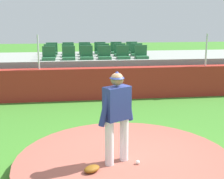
# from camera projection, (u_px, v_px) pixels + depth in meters

# --- Properties ---
(ground_plane) EXTENTS (60.00, 60.00, 0.00)m
(ground_plane) POSITION_uv_depth(u_px,v_px,m) (125.00, 171.00, 5.93)
(ground_plane) COLOR #3B7C27
(pitchers_mound) EXTENTS (4.15, 4.15, 0.24)m
(pitchers_mound) POSITION_uv_depth(u_px,v_px,m) (125.00, 165.00, 5.90)
(pitchers_mound) COLOR #9A5144
(pitchers_mound) RESTS_ON ground_plane
(pitcher) EXTENTS (0.71, 0.45, 1.69)m
(pitcher) POSITION_uv_depth(u_px,v_px,m) (117.00, 111.00, 5.52)
(pitcher) COLOR silver
(pitcher) RESTS_ON pitchers_mound
(baseball) EXTENTS (0.07, 0.07, 0.07)m
(baseball) POSITION_uv_depth(u_px,v_px,m) (138.00, 162.00, 5.65)
(baseball) COLOR white
(baseball) RESTS_ON pitchers_mound
(fielding_glove) EXTENTS (0.36, 0.34, 0.11)m
(fielding_glove) POSITION_uv_depth(u_px,v_px,m) (92.00, 169.00, 5.37)
(fielding_glove) COLOR brown
(fielding_glove) RESTS_ON pitchers_mound
(brick_barrier) EXTENTS (14.77, 0.40, 1.11)m
(brick_barrier) POSITION_uv_depth(u_px,v_px,m) (99.00, 83.00, 11.03)
(brick_barrier) COLOR maroon
(brick_barrier) RESTS_ON ground_plane
(fence_post_left) EXTENTS (0.06, 0.06, 1.16)m
(fence_post_left) POSITION_uv_depth(u_px,v_px,m) (38.00, 52.00, 10.52)
(fence_post_left) COLOR silver
(fence_post_left) RESTS_ON brick_barrier
(fence_post_right) EXTENTS (0.06, 0.06, 1.16)m
(fence_post_right) POSITION_uv_depth(u_px,v_px,m) (206.00, 50.00, 11.28)
(fence_post_right) COLOR silver
(fence_post_right) RESTS_ON brick_barrier
(bleacher_platform) EXTENTS (14.60, 3.25, 1.28)m
(bleacher_platform) POSITION_uv_depth(u_px,v_px,m) (94.00, 71.00, 13.16)
(bleacher_platform) COLOR #949A92
(bleacher_platform) RESTS_ON ground_plane
(stadium_chair_0) EXTENTS (0.48, 0.44, 0.50)m
(stadium_chair_0) POSITION_uv_depth(u_px,v_px,m) (49.00, 56.00, 11.67)
(stadium_chair_0) COLOR #246139
(stadium_chair_0) RESTS_ON bleacher_platform
(stadium_chair_1) EXTENTS (0.48, 0.44, 0.50)m
(stadium_chair_1) POSITION_uv_depth(u_px,v_px,m) (69.00, 55.00, 11.77)
(stadium_chair_1) COLOR #246139
(stadium_chair_1) RESTS_ON bleacher_platform
(stadium_chair_2) EXTENTS (0.48, 0.44, 0.50)m
(stadium_chair_2) POSITION_uv_depth(u_px,v_px,m) (87.00, 55.00, 11.88)
(stadium_chair_2) COLOR #246139
(stadium_chair_2) RESTS_ON bleacher_platform
(stadium_chair_3) EXTENTS (0.48, 0.44, 0.50)m
(stadium_chair_3) POSITION_uv_depth(u_px,v_px,m) (104.00, 55.00, 11.94)
(stadium_chair_3) COLOR #246139
(stadium_chair_3) RESTS_ON bleacher_platform
(stadium_chair_4) EXTENTS (0.48, 0.44, 0.50)m
(stadium_chair_4) POSITION_uv_depth(u_px,v_px,m) (123.00, 54.00, 12.04)
(stadium_chair_4) COLOR #246139
(stadium_chair_4) RESTS_ON bleacher_platform
(stadium_chair_5) EXTENTS (0.48, 0.44, 0.50)m
(stadium_chair_5) POSITION_uv_depth(u_px,v_px,m) (141.00, 54.00, 12.13)
(stadium_chair_5) COLOR #246139
(stadium_chair_5) RESTS_ON bleacher_platform
(stadium_chair_6) EXTENTS (0.48, 0.44, 0.50)m
(stadium_chair_6) POSITION_uv_depth(u_px,v_px,m) (50.00, 53.00, 12.54)
(stadium_chair_6) COLOR #246139
(stadium_chair_6) RESTS_ON bleacher_platform
(stadium_chair_7) EXTENTS (0.48, 0.44, 0.50)m
(stadium_chair_7) POSITION_uv_depth(u_px,v_px,m) (68.00, 53.00, 12.61)
(stadium_chair_7) COLOR #246139
(stadium_chair_7) RESTS_ON bleacher_platform
(stadium_chair_8) EXTENTS (0.48, 0.44, 0.50)m
(stadium_chair_8) POSITION_uv_depth(u_px,v_px,m) (86.00, 53.00, 12.68)
(stadium_chair_8) COLOR #246139
(stadium_chair_8) RESTS_ON bleacher_platform
(stadium_chair_9) EXTENTS (0.48, 0.44, 0.50)m
(stadium_chair_9) POSITION_uv_depth(u_px,v_px,m) (103.00, 52.00, 12.80)
(stadium_chair_9) COLOR #246139
(stadium_chair_9) RESTS_ON bleacher_platform
(stadium_chair_10) EXTENTS (0.48, 0.44, 0.50)m
(stadium_chair_10) POSITION_uv_depth(u_px,v_px,m) (120.00, 52.00, 12.89)
(stadium_chair_10) COLOR #246139
(stadium_chair_10) RESTS_ON bleacher_platform
(stadium_chair_11) EXTENTS (0.48, 0.44, 0.50)m
(stadium_chair_11) POSITION_uv_depth(u_px,v_px,m) (137.00, 52.00, 12.96)
(stadium_chair_11) COLOR #246139
(stadium_chair_11) RESTS_ON bleacher_platform
(stadium_chair_12) EXTENTS (0.48, 0.44, 0.50)m
(stadium_chair_12) POSITION_uv_depth(u_px,v_px,m) (52.00, 51.00, 13.36)
(stadium_chair_12) COLOR #246139
(stadium_chair_12) RESTS_ON bleacher_platform
(stadium_chair_13) EXTENTS (0.48, 0.44, 0.50)m
(stadium_chair_13) POSITION_uv_depth(u_px,v_px,m) (68.00, 51.00, 13.47)
(stadium_chair_13) COLOR #246139
(stadium_chair_13) RESTS_ON bleacher_platform
(stadium_chair_14) EXTENTS (0.48, 0.44, 0.50)m
(stadium_chair_14) POSITION_uv_depth(u_px,v_px,m) (85.00, 50.00, 13.53)
(stadium_chair_14) COLOR #246139
(stadium_chair_14) RESTS_ON bleacher_platform
(stadium_chair_15) EXTENTS (0.48, 0.44, 0.50)m
(stadium_chair_15) POSITION_uv_depth(u_px,v_px,m) (100.00, 50.00, 13.63)
(stadium_chair_15) COLOR #246139
(stadium_chair_15) RESTS_ON bleacher_platform
(stadium_chair_16) EXTENTS (0.48, 0.44, 0.50)m
(stadium_chair_16) POSITION_uv_depth(u_px,v_px,m) (116.00, 50.00, 13.74)
(stadium_chair_16) COLOR #246139
(stadium_chair_16) RESTS_ON bleacher_platform
(stadium_chair_17) EXTENTS (0.48, 0.44, 0.50)m
(stadium_chair_17) POSITION_uv_depth(u_px,v_px,m) (132.00, 50.00, 13.82)
(stadium_chair_17) COLOR #246139
(stadium_chair_17) RESTS_ON bleacher_platform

